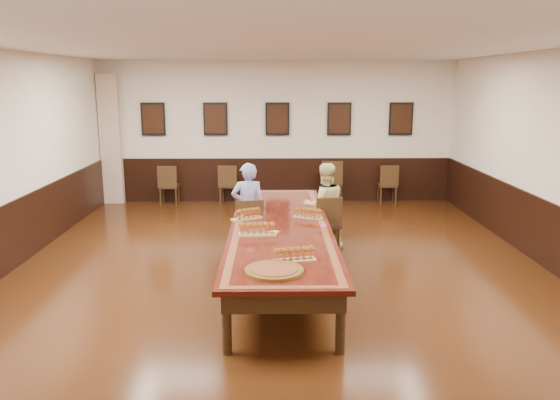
{
  "coord_description": "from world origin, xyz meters",
  "views": [
    {
      "loc": [
        -0.11,
        -7.47,
        2.75
      ],
      "look_at": [
        0.0,
        0.5,
        1.0
      ],
      "focal_mm": 35.0,
      "sensor_mm": 36.0,
      "label": 1
    }
  ],
  "objects_px": {
    "spare_chair_c": "(332,182)",
    "spare_chair_a": "(169,185)",
    "chair_man": "(249,226)",
    "person_woman": "(324,206)",
    "conference_table": "(280,234)",
    "person_man": "(248,208)",
    "carved_platter": "(274,271)",
    "chair_woman": "(326,222)",
    "spare_chair_d": "(387,184)",
    "spare_chair_b": "(229,184)"
  },
  "relations": [
    {
      "from": "chair_man",
      "to": "spare_chair_b",
      "type": "relative_size",
      "value": 1.02
    },
    {
      "from": "chair_woman",
      "to": "person_woman",
      "type": "relative_size",
      "value": 0.64
    },
    {
      "from": "person_woman",
      "to": "spare_chair_c",
      "type": "bearing_deg",
      "value": -108.3
    },
    {
      "from": "chair_woman",
      "to": "spare_chair_a",
      "type": "height_order",
      "value": "chair_woman"
    },
    {
      "from": "person_man",
      "to": "person_woman",
      "type": "bearing_deg",
      "value": -179.12
    },
    {
      "from": "person_woman",
      "to": "spare_chair_a",
      "type": "bearing_deg",
      "value": -55.98
    },
    {
      "from": "carved_platter",
      "to": "person_man",
      "type": "bearing_deg",
      "value": 97.65
    },
    {
      "from": "chair_woman",
      "to": "person_man",
      "type": "bearing_deg",
      "value": -5.13
    },
    {
      "from": "chair_woman",
      "to": "chair_man",
      "type": "bearing_deg",
      "value": -0.72
    },
    {
      "from": "spare_chair_c",
      "to": "carved_platter",
      "type": "relative_size",
      "value": 1.41
    },
    {
      "from": "spare_chair_a",
      "to": "spare_chair_b",
      "type": "height_order",
      "value": "spare_chair_a"
    },
    {
      "from": "carved_platter",
      "to": "conference_table",
      "type": "bearing_deg",
      "value": 87.25
    },
    {
      "from": "person_woman",
      "to": "spare_chair_b",
      "type": "bearing_deg",
      "value": -71.23
    },
    {
      "from": "chair_woman",
      "to": "person_man",
      "type": "height_order",
      "value": "person_man"
    },
    {
      "from": "spare_chair_c",
      "to": "carved_platter",
      "type": "distance_m",
      "value": 6.79
    },
    {
      "from": "spare_chair_b",
      "to": "person_man",
      "type": "distance_m",
      "value": 3.64
    },
    {
      "from": "spare_chair_b",
      "to": "carved_platter",
      "type": "xyz_separation_m",
      "value": [
        1.01,
        -6.67,
        0.32
      ]
    },
    {
      "from": "person_man",
      "to": "person_woman",
      "type": "xyz_separation_m",
      "value": [
        1.26,
        0.2,
        -0.02
      ]
    },
    {
      "from": "chair_woman",
      "to": "carved_platter",
      "type": "bearing_deg",
      "value": 65.01
    },
    {
      "from": "chair_woman",
      "to": "conference_table",
      "type": "height_order",
      "value": "chair_woman"
    },
    {
      "from": "spare_chair_c",
      "to": "person_woman",
      "type": "xyz_separation_m",
      "value": [
        -0.5,
        -3.36,
        0.22
      ]
    },
    {
      "from": "person_man",
      "to": "person_woman",
      "type": "distance_m",
      "value": 1.27
    },
    {
      "from": "spare_chair_a",
      "to": "spare_chair_c",
      "type": "bearing_deg",
      "value": -179.96
    },
    {
      "from": "person_man",
      "to": "carved_platter",
      "type": "distance_m",
      "value": 3.11
    },
    {
      "from": "chair_woman",
      "to": "person_woman",
      "type": "height_order",
      "value": "person_woman"
    },
    {
      "from": "person_man",
      "to": "conference_table",
      "type": "relative_size",
      "value": 0.29
    },
    {
      "from": "spare_chair_a",
      "to": "person_woman",
      "type": "bearing_deg",
      "value": 133.26
    },
    {
      "from": "chair_man",
      "to": "conference_table",
      "type": "xyz_separation_m",
      "value": [
        0.49,
        -1.02,
        0.15
      ]
    },
    {
      "from": "conference_table",
      "to": "person_woman",
      "type": "bearing_deg",
      "value": 60.43
    },
    {
      "from": "chair_man",
      "to": "person_woman",
      "type": "bearing_deg",
      "value": -174.72
    },
    {
      "from": "spare_chair_c",
      "to": "spare_chair_d",
      "type": "relative_size",
      "value": 1.13
    },
    {
      "from": "spare_chair_c",
      "to": "conference_table",
      "type": "height_order",
      "value": "spare_chair_c"
    },
    {
      "from": "chair_man",
      "to": "conference_table",
      "type": "height_order",
      "value": "chair_man"
    },
    {
      "from": "spare_chair_a",
      "to": "spare_chair_c",
      "type": "xyz_separation_m",
      "value": [
        3.69,
        0.05,
        0.05
      ]
    },
    {
      "from": "chair_woman",
      "to": "conference_table",
      "type": "relative_size",
      "value": 0.18
    },
    {
      "from": "spare_chair_d",
      "to": "conference_table",
      "type": "xyz_separation_m",
      "value": [
        -2.51,
        -4.72,
        0.17
      ]
    },
    {
      "from": "conference_table",
      "to": "chair_woman",
      "type": "bearing_deg",
      "value": 57.96
    },
    {
      "from": "chair_woman",
      "to": "spare_chair_a",
      "type": "distance_m",
      "value": 4.69
    },
    {
      "from": "spare_chair_d",
      "to": "person_man",
      "type": "bearing_deg",
      "value": 51.69
    },
    {
      "from": "spare_chair_a",
      "to": "spare_chair_d",
      "type": "height_order",
      "value": "spare_chair_a"
    },
    {
      "from": "spare_chair_b",
      "to": "chair_woman",
      "type": "bearing_deg",
      "value": 123.55
    },
    {
      "from": "spare_chair_c",
      "to": "spare_chair_b",
      "type": "bearing_deg",
      "value": 7.75
    },
    {
      "from": "person_woman",
      "to": "person_man",
      "type": "bearing_deg",
      "value": -0.74
    },
    {
      "from": "spare_chair_d",
      "to": "person_man",
      "type": "distance_m",
      "value": 4.71
    },
    {
      "from": "spare_chair_b",
      "to": "person_woman",
      "type": "bearing_deg",
      "value": 124.01
    },
    {
      "from": "carved_platter",
      "to": "spare_chair_a",
      "type": "bearing_deg",
      "value": 109.62
    },
    {
      "from": "spare_chair_c",
      "to": "spare_chair_a",
      "type": "bearing_deg",
      "value": 8.87
    },
    {
      "from": "chair_man",
      "to": "conference_table",
      "type": "bearing_deg",
      "value": 107.64
    },
    {
      "from": "person_man",
      "to": "person_woman",
      "type": "relative_size",
      "value": 1.03
    },
    {
      "from": "spare_chair_b",
      "to": "person_man",
      "type": "relative_size",
      "value": 0.61
    }
  ]
}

